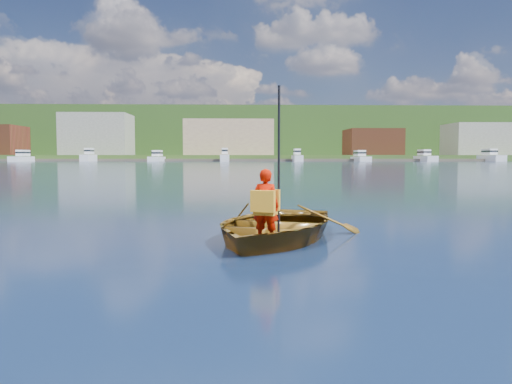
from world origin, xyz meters
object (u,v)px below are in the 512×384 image
Objects in this scene: dock at (224,160)px; marina_yachts at (278,157)px; rowboat at (274,226)px; child_paddler at (266,204)px.

marina_yachts is at bearing -15.95° from dock.
rowboat is 144.17m from marina_yachts.
dock is at bearing 164.05° from marina_yachts.
child_paddler is 149.40m from dock.
marina_yachts reaches higher than dock.
rowboat is 148.51m from dock.
rowboat is at bearing -87.96° from dock.
child_paddler is at bearing -94.46° from marina_yachts.
marina_yachts is at bearing 85.58° from rowboat.
child_paddler is at bearing -101.01° from rowboat.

